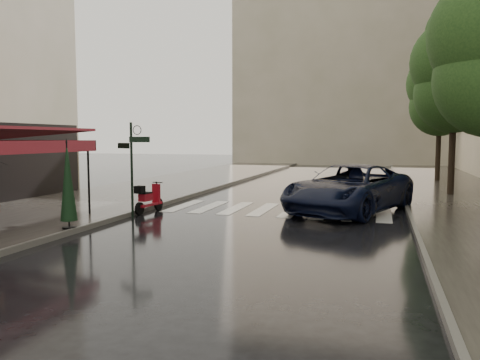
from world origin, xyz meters
The scene contains 13 objects.
ground centered at (0.00, 0.00, 0.00)m, with size 120.00×120.00×0.00m, color black.
sidewalk_near centered at (-4.50, 12.00, 0.06)m, with size 6.00×60.00×0.12m, color #38332D.
sidewalk_far centered at (10.25, 12.00, 0.06)m, with size 5.50×60.00×0.12m, color #38332D.
curb_near centered at (-1.45, 12.00, 0.07)m, with size 0.12×60.00×0.16m, color #595651.
curb_far centered at (7.45, 12.00, 0.07)m, with size 0.12×60.00×0.16m, color #595651.
crosswalk centered at (2.98, 6.00, 0.01)m, with size 7.85×3.20×0.01m.
signpost centered at (-1.19, 3.00, 1.83)m, with size 1.17×0.29×3.10m.
backdrop_building centered at (3.00, 38.00, 10.00)m, with size 22.00×6.00×20.00m, color tan.
tree_mid centered at (9.50, 12.00, 5.59)m, with size 3.80×3.80×8.34m.
tree_far centered at (9.70, 19.00, 5.46)m, with size 3.80×3.80×8.16m.
scooter centered at (-1.21, 4.10, 0.48)m, with size 0.51×1.56×1.03m.
parked_car centered at (5.48, 6.24, 0.84)m, with size 2.78×6.03×1.68m, color black.
parasol_back centered at (-1.65, 0.36, 1.41)m, with size 0.45×0.45×2.41m.
Camera 1 is at (6.49, -10.41, 2.59)m, focal length 35.00 mm.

